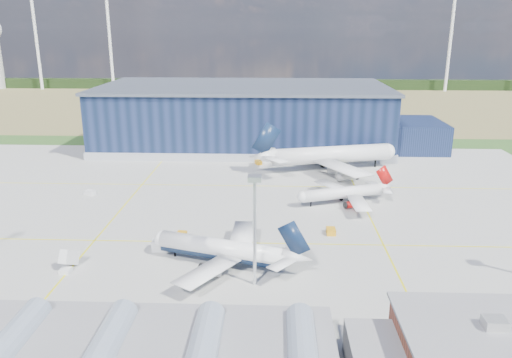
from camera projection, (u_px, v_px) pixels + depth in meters
name	position (u px, v px, depth m)	size (l,w,h in m)	color
ground	(221.00, 227.00, 130.12)	(600.00, 600.00, 0.00)	#264C1C
apron	(225.00, 213.00, 139.67)	(220.00, 160.00, 0.08)	gray
farmland	(255.00, 103.00, 340.29)	(600.00, 220.00, 0.01)	olive
treeline	(259.00, 84.00, 415.54)	(600.00, 8.00, 8.00)	black
horizon_dressing	(26.00, 47.00, 408.54)	(440.20, 18.00, 70.00)	white
hangar	(250.00, 119.00, 217.18)	(145.00, 62.00, 26.10)	#101C37
light_mast_center	(255.00, 213.00, 96.56)	(2.60, 2.60, 23.00)	silver
airliner_navy	(221.00, 239.00, 107.74)	(36.95, 36.15, 12.05)	white
airliner_red	(342.00, 187.00, 145.73)	(31.47, 30.79, 10.26)	white
airliner_widebody	(332.00, 146.00, 178.73)	(55.26, 54.05, 18.02)	white
gse_tug_a	(181.00, 236.00, 122.48)	(2.25, 3.68, 1.53)	orange
gse_tug_b	(331.00, 231.00, 125.34)	(2.25, 3.37, 1.46)	orange
gse_van_a	(165.00, 245.00, 116.07)	(2.66, 6.09, 2.66)	silver
gse_tug_c	(258.00, 162.00, 188.85)	(2.08, 3.33, 1.46)	orange
gse_cart_b	(90.00, 193.00, 154.47)	(2.19, 3.29, 1.43)	silver
gse_van_c	(256.00, 324.00, 85.39)	(2.59, 5.40, 2.59)	silver
airstair	(70.00, 261.00, 107.67)	(1.91, 4.78, 3.06)	silver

